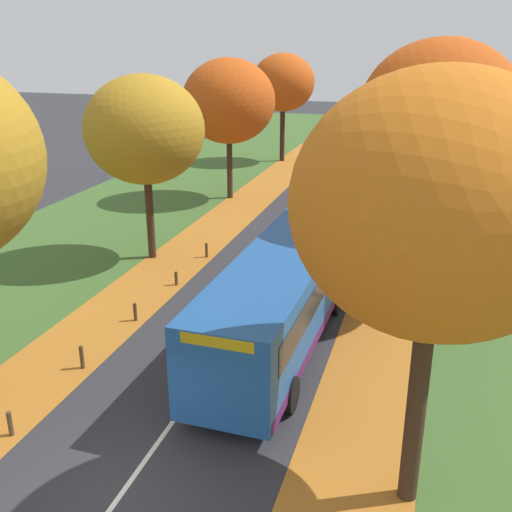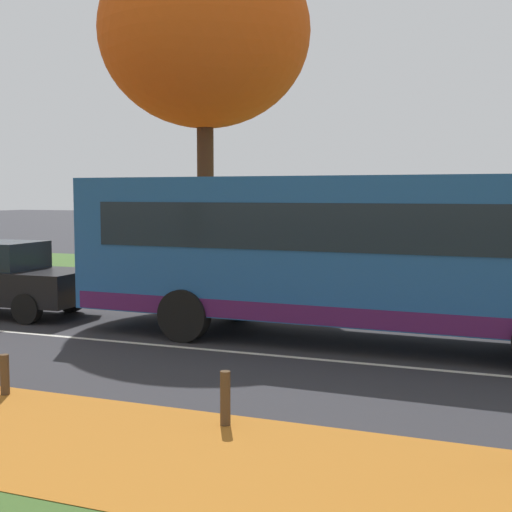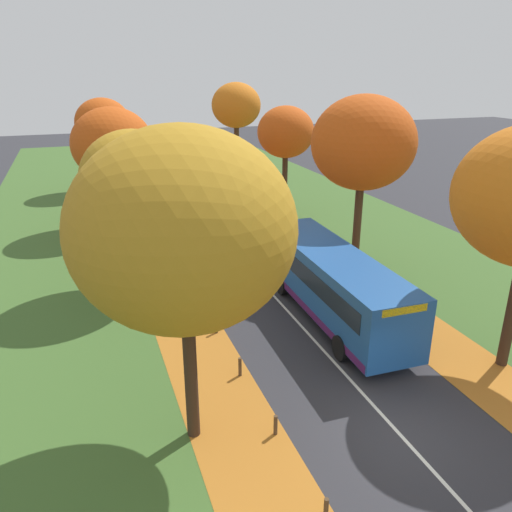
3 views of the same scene
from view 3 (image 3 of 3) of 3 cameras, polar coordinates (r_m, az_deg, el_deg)
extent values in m
plane|color=#2D2D33|center=(16.56, 15.91, -18.80)|extent=(160.00, 160.00, 0.00)
cube|color=#3D6028|center=(31.79, -20.43, 0.45)|extent=(12.00, 90.00, 0.01)
cube|color=#B26B23|center=(26.41, -10.36, -2.60)|extent=(2.80, 60.00, 0.00)
cube|color=#3D6028|center=(36.20, 9.93, 3.88)|extent=(12.00, 90.00, 0.01)
cube|color=#B26B23|center=(29.11, 7.74, -0.19)|extent=(2.80, 60.00, 0.00)
cube|color=silver|center=(32.80, -4.26, 2.36)|extent=(0.12, 80.00, 0.01)
cylinder|color=#382619|center=(14.78, -7.47, -13.20)|extent=(0.38, 0.38, 4.24)
ellipsoid|color=#B27F1E|center=(12.89, -8.36, 3.01)|extent=(5.90, 5.90, 5.31)
cylinder|color=#382619|center=(25.14, -13.09, 0.47)|extent=(0.33, 0.33, 3.69)
ellipsoid|color=#B27F1E|center=(24.14, -13.80, 8.70)|extent=(4.92, 4.92, 4.42)
cylinder|color=#382619|center=(35.29, -15.48, 6.07)|extent=(0.33, 0.33, 3.65)
ellipsoid|color=#C64C14|center=(34.57, -16.09, 12.17)|extent=(5.29, 5.29, 4.76)
cylinder|color=black|center=(46.70, -16.61, 9.71)|extent=(0.37, 0.37, 4.09)
ellipsoid|color=#C64C14|center=(46.18, -17.10, 14.33)|extent=(4.67, 4.67, 4.20)
cylinder|color=#382619|center=(20.09, 27.20, -5.59)|extent=(0.40, 0.40, 4.40)
cylinder|color=#422D1E|center=(27.47, 11.49, 3.49)|extent=(0.43, 0.43, 4.73)
ellipsoid|color=#C64C14|center=(26.53, 12.17, 12.52)|extent=(5.33, 5.33, 4.80)
cylinder|color=#382619|center=(37.45, 3.29, 8.25)|extent=(0.40, 0.40, 4.46)
ellipsoid|color=#C64C14|center=(36.82, 3.42, 13.97)|extent=(4.08, 4.08, 3.67)
cylinder|color=#422D1E|center=(48.36, -2.21, 11.66)|extent=(0.48, 0.48, 5.36)
ellipsoid|color=orange|center=(47.86, -2.28, 16.84)|extent=(4.52, 4.52, 4.07)
cylinder|color=#4C3823|center=(13.60, 8.00, -26.80)|extent=(0.12, 0.12, 0.68)
cylinder|color=#4C3823|center=(15.73, 2.25, -18.75)|extent=(0.12, 0.12, 0.66)
cylinder|color=#4C3823|center=(18.16, -1.84, -12.56)|extent=(0.12, 0.12, 0.73)
cylinder|color=#4C3823|center=(20.86, -4.57, -7.98)|extent=(0.12, 0.12, 0.65)
cylinder|color=#4C3823|center=(23.72, -6.51, -4.47)|extent=(0.12, 0.12, 0.55)
cylinder|color=#4C3823|center=(26.61, -8.16, -1.55)|extent=(0.12, 0.12, 0.64)
cube|color=#1E5199|center=(21.76, 8.73, -2.78)|extent=(2.73, 10.45, 2.50)
cube|color=#19232D|center=(17.67, 16.32, -8.01)|extent=(2.30, 0.15, 1.30)
cube|color=#19232D|center=(21.60, 8.79, -1.81)|extent=(2.74, 9.21, 0.80)
cube|color=#4C1951|center=(22.20, 8.58, -5.32)|extent=(2.75, 10.25, 0.32)
cube|color=yellow|center=(17.33, 16.60, -5.94)|extent=(1.75, 0.12, 0.28)
cylinder|color=black|center=(20.41, 15.66, -8.96)|extent=(0.32, 0.97, 0.96)
cylinder|color=black|center=(19.29, 9.67, -10.28)|extent=(0.32, 0.97, 0.96)
cylinder|color=black|center=(25.08, 8.08, -2.58)|extent=(0.32, 0.97, 0.96)
cylinder|color=black|center=(24.18, 3.01, -3.31)|extent=(0.32, 0.97, 0.96)
cube|color=black|center=(28.92, 1.13, 1.25)|extent=(1.84, 4.25, 0.70)
cube|color=#19232D|center=(28.85, 1.02, 2.56)|extent=(1.51, 2.06, 0.60)
cylinder|color=black|center=(28.23, 3.61, -0.05)|extent=(0.24, 0.65, 0.64)
cylinder|color=black|center=(27.64, 0.66, -0.47)|extent=(0.24, 0.65, 0.64)
cylinder|color=black|center=(30.46, 1.54, 1.57)|extent=(0.24, 0.65, 0.64)
cylinder|color=black|center=(29.91, -1.22, 1.21)|extent=(0.24, 0.65, 0.64)
cube|color=#B7BABF|center=(35.09, -3.12, 4.76)|extent=(1.71, 4.20, 0.70)
cube|color=#19232D|center=(35.06, -3.21, 5.85)|extent=(1.45, 2.02, 0.60)
cylinder|color=black|center=(34.23, -1.22, 3.76)|extent=(0.22, 0.64, 0.64)
cylinder|color=black|center=(33.78, -3.74, 3.49)|extent=(0.22, 0.64, 0.64)
cylinder|color=black|center=(36.60, -2.53, 4.88)|extent=(0.22, 0.64, 0.64)
cylinder|color=black|center=(36.19, -4.90, 4.64)|extent=(0.22, 0.64, 0.64)
cube|color=#233D9E|center=(41.17, -5.84, 7.10)|extent=(1.91, 4.28, 0.70)
cube|color=#19232D|center=(41.16, -5.93, 8.02)|extent=(1.54, 2.09, 0.60)
cylinder|color=black|center=(40.27, -4.20, 6.33)|extent=(0.25, 0.65, 0.64)
cylinder|color=black|center=(39.83, -6.35, 6.09)|extent=(0.25, 0.65, 0.64)
cylinder|color=black|center=(42.68, -5.33, 7.12)|extent=(0.25, 0.65, 0.64)
cylinder|color=black|center=(42.26, -7.36, 6.90)|extent=(0.25, 0.65, 0.64)
camera|label=1|loc=(13.96, 64.75, 4.08)|focal=42.00mm
camera|label=2|loc=(16.55, -27.20, -9.23)|focal=50.00mm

